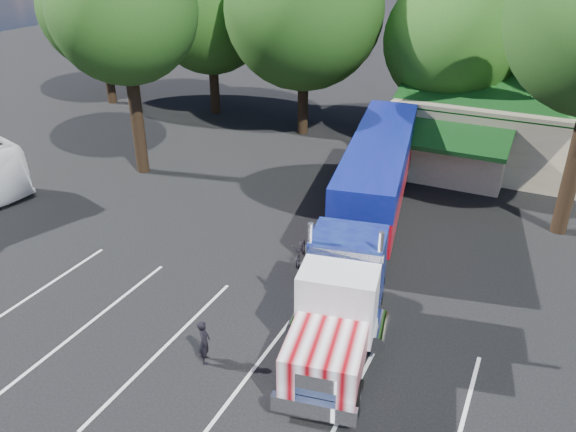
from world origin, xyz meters
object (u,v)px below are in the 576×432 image
at_px(woman, 204,342).
at_px(silver_sedan, 443,157).
at_px(semi_truck, 371,193).
at_px(bicycle, 301,250).

height_order(woman, silver_sedan, woman).
distance_m(semi_truck, silver_sedan, 10.46).
relative_size(semi_truck, woman, 12.85).
xyz_separation_m(semi_truck, bicycle, (-2.04, -2.75, -1.90)).
height_order(bicycle, silver_sedan, silver_sedan).
bearing_deg(woman, silver_sedan, -40.66).
distance_m(semi_truck, woman, 10.13).
bearing_deg(semi_truck, silver_sedan, 73.08).
bearing_deg(woman, semi_truck, -43.96).
height_order(semi_truck, bicycle, semi_truck).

